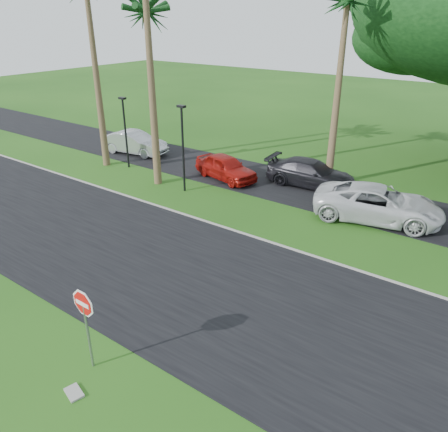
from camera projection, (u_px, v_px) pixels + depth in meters
ground at (156, 306)px, 14.57m from camera, size 120.00×120.00×0.00m
road at (194, 279)px, 16.04m from camera, size 120.00×8.00×0.02m
parking_strip at (316, 192)px, 23.75m from camera, size 120.00×5.00×0.02m
curb at (253, 237)px, 19.00m from camera, size 120.00×0.12×0.06m
stop_sign_near at (85, 314)px, 11.35m from camera, size 1.05×0.07×2.62m
palm_left_mid at (147, 17)px, 24.55m from camera, size 5.00×5.00×10.00m
palm_center at (347, 6)px, 20.98m from camera, size 5.00×5.00×10.50m
streetlight_left at (125, 128)px, 26.59m from camera, size 0.45×0.25×4.34m
streetlight_right at (183, 144)px, 22.87m from camera, size 0.45×0.25×4.64m
car_silver at (135, 143)px, 29.95m from camera, size 4.80×2.31×1.52m
car_red at (226, 167)px, 25.38m from camera, size 4.41×2.56×1.41m
car_dark at (311, 174)px, 24.33m from camera, size 5.21×2.47×1.47m
car_minivan at (378, 204)px, 20.29m from camera, size 6.29×3.96×1.62m
utility_slab at (74, 393)px, 11.20m from camera, size 0.62×0.48×0.06m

